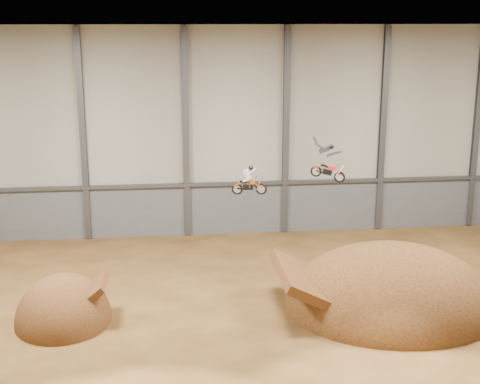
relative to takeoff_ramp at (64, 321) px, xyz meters
name	(u,v)px	position (x,y,z in m)	size (l,w,h in m)	color
floor	(269,330)	(9.85, -2.06, 0.00)	(40.00, 40.00, 0.00)	#4D3014
back_wall	(236,132)	(9.85, 12.94, 7.00)	(40.00, 0.10, 14.00)	#ADAA99
ceiling	(272,28)	(9.85, -2.06, 14.00)	(40.00, 40.00, 0.00)	black
lower_band_back	(236,209)	(9.85, 12.84, 1.75)	(39.80, 0.18, 3.50)	slate
steel_rail	(236,184)	(9.85, 12.69, 3.55)	(39.80, 0.35, 0.20)	#47494F
steel_column_1	(83,136)	(-0.15, 12.74, 7.00)	(0.40, 0.36, 13.90)	#47494F
steel_column_2	(186,134)	(6.51, 12.74, 7.00)	(0.40, 0.36, 13.90)	#47494F
steel_column_3	(286,132)	(13.18, 12.74, 7.00)	(0.40, 0.36, 13.90)	#47494F
steel_column_4	(383,130)	(19.85, 12.74, 7.00)	(0.40, 0.36, 13.90)	#47494F
steel_column_5	(476,129)	(26.51, 12.74, 7.00)	(0.40, 0.36, 13.90)	#47494F
takeoff_ramp	(64,321)	(0.00, 0.00, 0.00)	(4.64, 5.36, 4.64)	#402310
landing_ramp	(390,306)	(16.48, -0.04, 0.00)	(10.99, 9.72, 6.34)	#402310
fmx_rider_a	(249,179)	(9.50, 2.77, 6.27)	(1.87, 0.71, 1.69)	#C14C05
fmx_rider_b	(327,160)	(13.40, 1.93, 7.37)	(2.40, 0.68, 2.05)	red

